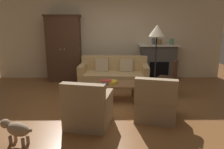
% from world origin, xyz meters
% --- Properties ---
extents(ground_plane, '(9.60, 9.60, 0.00)m').
position_xyz_m(ground_plane, '(0.00, 0.00, 0.00)').
color(ground_plane, brown).
extents(back_wall, '(7.20, 0.10, 2.80)m').
position_xyz_m(back_wall, '(0.00, 2.55, 1.40)').
color(back_wall, beige).
rests_on(back_wall, ground).
extents(fireplace, '(1.26, 0.48, 1.12)m').
position_xyz_m(fireplace, '(1.55, 2.30, 0.57)').
color(fireplace, '#4C4947').
rests_on(fireplace, ground).
extents(armoire, '(1.06, 0.57, 2.02)m').
position_xyz_m(armoire, '(-1.40, 2.22, 1.02)').
color(armoire, '#472D1E').
rests_on(armoire, ground).
extents(couch, '(1.97, 0.97, 0.86)m').
position_xyz_m(couch, '(0.13, 1.46, 0.32)').
color(couch, tan).
rests_on(couch, ground).
extents(coffee_table, '(1.10, 0.60, 0.42)m').
position_xyz_m(coffee_table, '(0.08, 0.39, 0.37)').
color(coffee_table, brown).
rests_on(coffee_table, ground).
extents(fruit_bowl, '(0.27, 0.27, 0.06)m').
position_xyz_m(fruit_bowl, '(0.06, 0.40, 0.45)').
color(fruit_bowl, gold).
rests_on(fruit_bowl, coffee_table).
extents(book_stack, '(0.26, 0.19, 0.09)m').
position_xyz_m(book_stack, '(-0.06, 0.37, 0.47)').
color(book_stack, '#38569E').
rests_on(book_stack, coffee_table).
extents(mantel_vase_slate, '(0.11, 0.11, 0.19)m').
position_xyz_m(mantel_vase_slate, '(1.37, 2.28, 1.22)').
color(mantel_vase_slate, '#565B66').
rests_on(mantel_vase_slate, fireplace).
extents(mantel_vase_bronze, '(0.15, 0.15, 0.16)m').
position_xyz_m(mantel_vase_bronze, '(1.55, 2.28, 1.20)').
color(mantel_vase_bronze, olive).
rests_on(mantel_vase_bronze, fireplace).
extents(mantel_vase_jade, '(0.12, 0.12, 0.18)m').
position_xyz_m(mantel_vase_jade, '(1.93, 2.28, 1.21)').
color(mantel_vase_jade, slate).
rests_on(mantel_vase_jade, fireplace).
extents(armchair_near_left, '(0.91, 0.91, 0.88)m').
position_xyz_m(armchair_near_left, '(-0.38, -0.93, 0.32)').
color(armchair_near_left, '#997F60').
rests_on(armchair_near_left, ground).
extents(armchair_near_right, '(0.92, 0.93, 0.88)m').
position_xyz_m(armchair_near_right, '(0.91, -0.64, 0.32)').
color(armchair_near_right, '#997F60').
rests_on(armchair_near_right, ground).
extents(side_chair_wooden, '(0.60, 0.60, 0.90)m').
position_xyz_m(side_chair_wooden, '(1.53, 0.77, 0.51)').
color(side_chair_wooden, '#472D1E').
rests_on(side_chair_wooden, ground).
extents(floor_lamp, '(0.36, 0.36, 1.79)m').
position_xyz_m(floor_lamp, '(1.06, 0.33, 1.55)').
color(floor_lamp, black).
rests_on(floor_lamp, ground).
extents(dog, '(0.55, 0.32, 0.39)m').
position_xyz_m(dog, '(-1.45, -1.54, 0.25)').
color(dog, gray).
rests_on(dog, ground).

